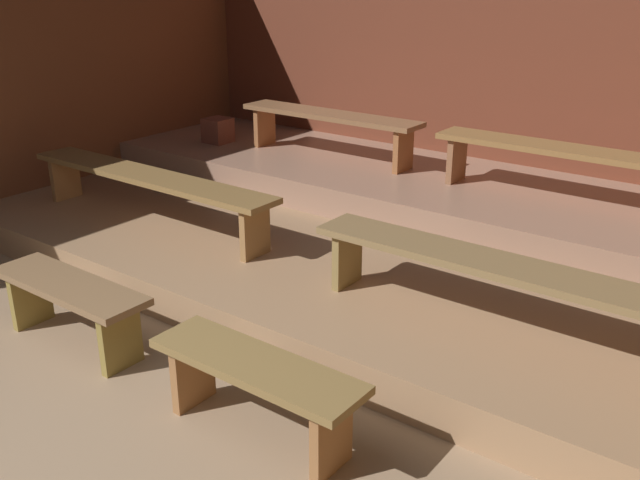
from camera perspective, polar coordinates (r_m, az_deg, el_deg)
ground at (r=4.79m, az=-1.74°, el=-5.55°), size 6.81×5.84×0.08m
wall_back at (r=6.53m, az=12.60°, el=13.00°), size 6.81×0.06×2.47m
wall_left at (r=6.67m, az=-23.20°, el=12.00°), size 0.06×5.84×2.47m
platform_lower at (r=5.39m, az=4.19°, el=-0.55°), size 6.01×3.25×0.24m
platform_middle at (r=6.00m, az=8.63°, el=4.02°), size 6.01×1.57×0.24m
bench_floor_left at (r=4.40m, az=-19.50°, el=-4.41°), size 1.12×0.32×0.41m
bench_floor_right at (r=3.40m, az=-5.16°, el=-11.14°), size 1.12×0.32×0.41m
bench_lower_left at (r=5.55m, az=-13.72°, el=4.57°), size 2.41×0.32×0.41m
bench_lower_right at (r=3.88m, az=15.53°, el=-2.95°), size 2.41×0.32×0.41m
bench_middle_left at (r=6.41m, az=0.76°, el=9.56°), size 1.79×0.32×0.41m
bench_middle_right at (r=5.49m, az=18.33°, el=6.46°), size 1.79×0.32×0.41m
wooden_crate_middle at (r=7.09m, az=-8.24°, el=8.75°), size 0.24×0.24×0.24m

